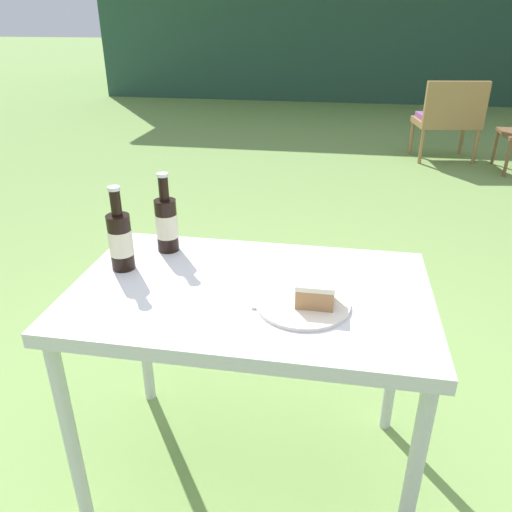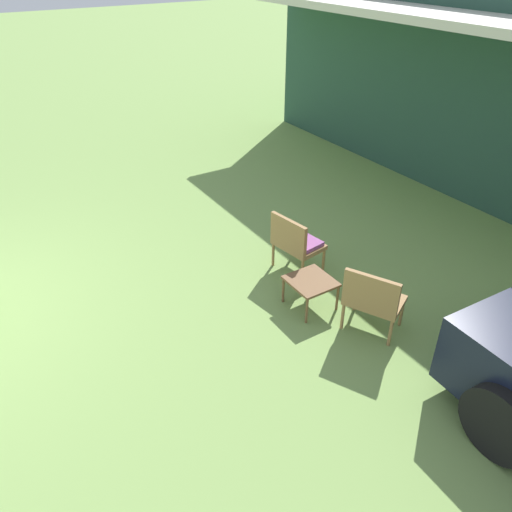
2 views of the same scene
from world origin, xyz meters
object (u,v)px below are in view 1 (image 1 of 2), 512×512
cola_bottle_far (120,240)px  cola_bottle_near (167,223)px  cake_on_plate (308,298)px  wicker_chair_cushioned (449,116)px  patio_table (250,310)px

cola_bottle_far → cola_bottle_near: bearing=58.2°
cake_on_plate → cola_bottle_far: (-0.55, 0.12, 0.07)m
wicker_chair_cushioned → cake_on_plate: size_ratio=3.22×
wicker_chair_cushioned → cake_on_plate: wicker_chair_cushioned is taller
cake_on_plate → cola_bottle_far: bearing=167.8°
wicker_chair_cushioned → patio_table: (-1.25, -4.14, 0.18)m
cola_bottle_far → cake_on_plate: bearing=-12.2°
patio_table → cola_bottle_near: size_ratio=3.91×
wicker_chair_cushioned → cola_bottle_near: bearing=59.9°
wicker_chair_cushioned → cake_on_plate: (-1.08, -4.21, 0.27)m
patio_table → cola_bottle_near: 0.39m
wicker_chair_cushioned → patio_table: size_ratio=0.80×
cake_on_plate → cola_bottle_far: size_ratio=0.98×
patio_table → cola_bottle_far: size_ratio=3.91×
cola_bottle_near → cola_bottle_far: bearing=-121.8°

